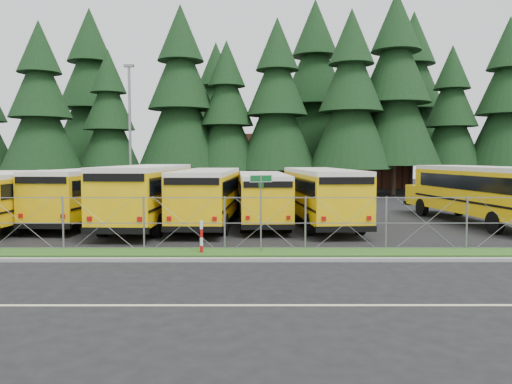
# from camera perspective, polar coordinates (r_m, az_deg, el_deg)

# --- Properties ---
(ground) EXTENTS (120.00, 120.00, 0.00)m
(ground) POSITION_cam_1_polar(r_m,az_deg,el_deg) (19.67, -0.49, -6.08)
(ground) COLOR black
(ground) RESTS_ON ground
(curb) EXTENTS (50.00, 0.25, 0.12)m
(curb) POSITION_cam_1_polar(r_m,az_deg,el_deg) (16.62, -0.56, -7.74)
(curb) COLOR gray
(curb) RESTS_ON ground
(grass_verge) EXTENTS (50.00, 1.40, 0.06)m
(grass_verge) POSITION_cam_1_polar(r_m,az_deg,el_deg) (17.99, -0.52, -6.93)
(grass_verge) COLOR #264B15
(grass_verge) RESTS_ON ground
(road_lane_line) EXTENTS (50.00, 0.12, 0.01)m
(road_lane_line) POSITION_cam_1_polar(r_m,az_deg,el_deg) (11.88, -0.76, -12.82)
(road_lane_line) COLOR beige
(road_lane_line) RESTS_ON ground
(chainlink_fence) EXTENTS (44.00, 0.10, 2.00)m
(chainlink_fence) POSITION_cam_1_polar(r_m,az_deg,el_deg) (18.53, -0.51, -3.57)
(chainlink_fence) COLOR gray
(chainlink_fence) RESTS_ON ground
(brick_building) EXTENTS (22.00, 10.00, 6.00)m
(brick_building) POSITION_cam_1_polar(r_m,az_deg,el_deg) (59.66, 5.56, 3.56)
(brick_building) COLOR brown
(brick_building) RESTS_ON ground
(bus_1) EXTENTS (2.88, 10.45, 2.71)m
(bus_1) POSITION_cam_1_polar(r_m,az_deg,el_deg) (27.29, -24.63, -0.75)
(bus_1) COLOR #E5AD07
(bus_1) RESTS_ON ground
(bus_2) EXTENTS (3.44, 10.97, 2.83)m
(bus_2) POSITION_cam_1_polar(r_m,az_deg,el_deg) (27.36, -18.44, -0.45)
(bus_2) COLOR #E5AD07
(bus_2) RESTS_ON ground
(bus_3) EXTENTS (3.24, 11.67, 3.03)m
(bus_3) POSITION_cam_1_polar(r_m,az_deg,el_deg) (25.26, -12.09, -0.46)
(bus_3) COLOR #E5AD07
(bus_3) RESTS_ON ground
(bus_4) EXTENTS (3.01, 10.87, 2.82)m
(bus_4) POSITION_cam_1_polar(r_m,az_deg,el_deg) (25.11, -5.44, -0.65)
(bus_4) COLOR #E5AD07
(bus_4) RESTS_ON ground
(bus_5) EXTENTS (2.77, 10.10, 2.62)m
(bus_5) POSITION_cam_1_polar(r_m,az_deg,el_deg) (25.58, 0.71, -0.78)
(bus_5) COLOR #E5AD07
(bus_5) RESTS_ON ground
(bus_6) EXTENTS (3.46, 11.06, 2.85)m
(bus_6) POSITION_cam_1_polar(r_m,az_deg,el_deg) (25.26, 7.34, -0.61)
(bus_6) COLOR #E5AD07
(bus_6) RESTS_ON ground
(bus_east) EXTENTS (4.22, 11.60, 2.97)m
(bus_east) POSITION_cam_1_polar(r_m,az_deg,el_deg) (28.09, 23.98, -0.34)
(bus_east) COLOR #E5AD07
(bus_east) RESTS_ON ground
(street_sign) EXTENTS (0.81, 0.53, 2.81)m
(street_sign) POSITION_cam_1_polar(r_m,az_deg,el_deg) (17.90, 0.56, -0.51)
(street_sign) COLOR gray
(street_sign) RESTS_ON ground
(striped_bollard) EXTENTS (0.11, 0.11, 1.20)m
(striped_bollard) POSITION_cam_1_polar(r_m,az_deg,el_deg) (17.88, -6.26, -5.17)
(striped_bollard) COLOR #B20C0C
(striped_bollard) RESTS_ON ground
(light_standard) EXTENTS (0.70, 0.35, 10.14)m
(light_standard) POSITION_cam_1_polar(r_m,az_deg,el_deg) (37.80, -14.21, 7.00)
(light_standard) COLOR gray
(light_standard) RESTS_ON ground
(conifer_1) EXTENTS (6.75, 6.75, 14.93)m
(conifer_1) POSITION_cam_1_polar(r_m,az_deg,el_deg) (46.45, -23.39, 8.64)
(conifer_1) COLOR black
(conifer_1) RESTS_ON ground
(conifer_2) EXTENTS (5.88, 5.88, 13.00)m
(conifer_2) POSITION_cam_1_polar(r_m,az_deg,el_deg) (46.80, -16.43, 7.58)
(conifer_2) COLOR black
(conifer_2) RESTS_ON ground
(conifer_3) EXTENTS (7.75, 7.75, 17.13)m
(conifer_3) POSITION_cam_1_polar(r_m,az_deg,el_deg) (46.32, -8.56, 10.30)
(conifer_3) COLOR black
(conifer_3) RESTS_ON ground
(conifer_4) EXTENTS (6.29, 6.29, 13.91)m
(conifer_4) POSITION_cam_1_polar(r_m,az_deg,el_deg) (45.56, -3.36, 8.42)
(conifer_4) COLOR black
(conifer_4) RESTS_ON ground
(conifer_5) EXTENTS (7.17, 7.17, 15.86)m
(conifer_5) POSITION_cam_1_polar(r_m,az_deg,el_deg) (45.38, 2.43, 9.67)
(conifer_5) COLOR black
(conifer_5) RESTS_ON ground
(conifer_6) EXTENTS (7.42, 7.42, 16.40)m
(conifer_6) POSITION_cam_1_polar(r_m,az_deg,el_deg) (45.30, 10.78, 9.96)
(conifer_6) COLOR black
(conifer_6) RESTS_ON ground
(conifer_7) EXTENTS (8.33, 8.33, 18.42)m
(conifer_7) POSITION_cam_1_polar(r_m,az_deg,el_deg) (47.90, 15.61, 10.77)
(conifer_7) COLOR black
(conifer_7) RESTS_ON ground
(conifer_8) EXTENTS (6.32, 6.32, 13.97)m
(conifer_8) POSITION_cam_1_polar(r_m,az_deg,el_deg) (51.06, 21.40, 7.70)
(conifer_8) COLOR black
(conifer_8) RESTS_ON ground
(conifer_9) EXTENTS (7.39, 7.39, 16.34)m
(conifer_9) POSITION_cam_1_polar(r_m,az_deg,el_deg) (52.16, 26.83, 8.77)
(conifer_9) COLOR black
(conifer_9) RESTS_ON ground
(conifer_10) EXTENTS (8.39, 8.39, 18.55)m
(conifer_10) POSITION_cam_1_polar(r_m,az_deg,el_deg) (54.48, -18.34, 9.94)
(conifer_10) COLOR black
(conifer_10) RESTS_ON ground
(conifer_11) EXTENTS (6.92, 6.92, 15.31)m
(conifer_11) POSITION_cam_1_polar(r_m,az_deg,el_deg) (52.64, -4.57, 8.58)
(conifer_11) COLOR black
(conifer_11) RESTS_ON ground
(conifer_12) EXTENTS (8.75, 8.75, 19.34)m
(conifer_12) POSITION_cam_1_polar(r_m,az_deg,el_deg) (52.00, 6.72, 10.85)
(conifer_12) COLOR black
(conifer_12) RESTS_ON ground
(conifer_13) EXTENTS (8.53, 8.53, 18.85)m
(conifer_13) POSITION_cam_1_polar(r_m,az_deg,el_deg) (56.61, 17.45, 9.89)
(conifer_13) COLOR black
(conifer_13) RESTS_ON ground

